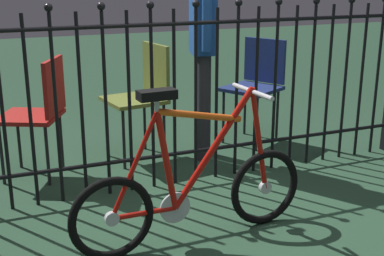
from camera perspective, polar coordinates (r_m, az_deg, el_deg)
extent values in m
plane|color=#25452F|center=(3.34, 3.62, -9.72)|extent=(20.00, 20.00, 0.00)
cylinder|color=black|center=(3.44, -19.78, 1.18)|extent=(0.02, 0.02, 1.24)
cylinder|color=black|center=(3.45, -17.12, 1.47)|extent=(0.02, 0.02, 1.24)
cylinder|color=black|center=(3.47, -14.48, 1.76)|extent=(0.02, 0.02, 1.24)
sphere|color=black|center=(3.37, -15.29, 12.46)|extent=(0.05, 0.05, 0.05)
cylinder|color=black|center=(3.49, -11.87, 2.04)|extent=(0.02, 0.02, 1.24)
cylinder|color=black|center=(3.52, -9.30, 2.31)|extent=(0.02, 0.02, 1.24)
sphere|color=black|center=(3.42, -9.81, 12.85)|extent=(0.05, 0.05, 0.05)
cylinder|color=black|center=(3.56, -6.78, 2.57)|extent=(0.02, 0.02, 1.24)
cylinder|color=black|center=(3.61, -4.32, 2.82)|extent=(0.02, 0.02, 1.24)
sphere|color=black|center=(3.51, -4.55, 13.13)|extent=(0.05, 0.05, 0.05)
cylinder|color=black|center=(3.66, -1.92, 3.06)|extent=(0.02, 0.02, 1.24)
cylinder|color=black|center=(3.72, 0.41, 3.29)|extent=(0.02, 0.02, 1.24)
sphere|color=black|center=(3.62, 0.43, 13.29)|extent=(0.05, 0.05, 0.05)
cylinder|color=black|center=(3.78, 2.66, 3.50)|extent=(0.02, 0.02, 1.24)
cylinder|color=black|center=(3.85, 4.84, 3.70)|extent=(0.02, 0.02, 1.24)
sphere|color=black|center=(3.76, 5.08, 13.35)|extent=(0.05, 0.05, 0.05)
cylinder|color=black|center=(3.93, 6.94, 3.89)|extent=(0.02, 0.02, 1.24)
cylinder|color=black|center=(4.01, 8.95, 4.07)|extent=(0.02, 0.02, 1.24)
sphere|color=black|center=(3.92, 9.38, 13.33)|extent=(0.05, 0.05, 0.05)
cylinder|color=black|center=(4.09, 10.89, 4.23)|extent=(0.02, 0.02, 1.24)
cylinder|color=black|center=(4.18, 12.74, 4.39)|extent=(0.02, 0.02, 1.24)
sphere|color=black|center=(4.10, 13.33, 13.25)|extent=(0.05, 0.05, 0.05)
cylinder|color=black|center=(4.28, 14.52, 4.53)|extent=(0.02, 0.02, 1.24)
cylinder|color=black|center=(4.37, 16.21, 4.66)|extent=(0.02, 0.02, 1.24)
sphere|color=black|center=(4.29, 16.92, 13.12)|extent=(0.05, 0.05, 0.05)
cylinder|color=black|center=(4.48, 17.84, 4.78)|extent=(0.02, 0.02, 1.24)
cylinder|color=black|center=(4.58, 19.39, 4.90)|extent=(0.02, 0.02, 1.24)
cylinder|color=black|center=(3.80, -0.66, -2.65)|extent=(3.72, 0.03, 0.03)
cylinder|color=black|center=(3.60, -0.71, 11.27)|extent=(3.72, 0.03, 0.03)
torus|color=black|center=(2.83, -8.67, -9.68)|extent=(0.47, 0.07, 0.47)
cylinder|color=silver|center=(2.83, -8.67, -9.68)|extent=(0.08, 0.03, 0.08)
torus|color=black|center=(3.21, 7.92, -6.39)|extent=(0.47, 0.07, 0.47)
cylinder|color=silver|center=(3.21, 7.92, -6.39)|extent=(0.08, 0.03, 0.08)
cylinder|color=red|center=(2.93, 2.37, -2.14)|extent=(0.51, 0.06, 0.65)
cylinder|color=#EA5914|center=(2.83, 0.89, 1.37)|extent=(0.50, 0.06, 0.14)
cylinder|color=red|center=(2.82, -2.78, -3.63)|extent=(0.13, 0.04, 0.57)
cylinder|color=red|center=(2.88, -5.18, -9.16)|extent=(0.36, 0.05, 0.04)
cylinder|color=red|center=(2.76, -6.26, -4.07)|extent=(0.29, 0.04, 0.56)
cylinder|color=red|center=(3.07, 7.26, -1.25)|extent=(0.15, 0.04, 0.63)
cylinder|color=silver|center=(2.96, 6.53, 4.13)|extent=(0.03, 0.03, 0.02)
cylinder|color=silver|center=(2.96, 6.53, 3.95)|extent=(0.05, 0.40, 0.03)
cylinder|color=silver|center=(2.71, -3.81, 2.49)|extent=(0.03, 0.03, 0.07)
cube|color=black|center=(2.70, -3.83, 3.63)|extent=(0.20, 0.10, 0.05)
cylinder|color=silver|center=(2.95, -1.84, -8.62)|extent=(0.18, 0.02, 0.18)
cylinder|color=black|center=(4.07, -7.39, -1.25)|extent=(0.02, 0.02, 0.48)
cylinder|color=black|center=(4.37, -9.22, -0.05)|extent=(0.02, 0.02, 0.48)
cylinder|color=black|center=(4.21, -3.08, -0.51)|extent=(0.02, 0.02, 0.48)
cylinder|color=black|center=(4.50, -5.15, 0.60)|extent=(0.02, 0.02, 0.48)
cube|color=olive|center=(4.22, -6.32, 3.03)|extent=(0.49, 0.49, 0.03)
cube|color=olive|center=(4.26, -3.89, 6.40)|extent=(0.09, 0.41, 0.40)
cylinder|color=black|center=(4.48, 7.00, 0.42)|extent=(0.02, 0.02, 0.47)
cylinder|color=black|center=(4.66, 3.41, 1.17)|extent=(0.02, 0.02, 0.47)
cylinder|color=black|center=(4.76, 9.21, 1.32)|extent=(0.02, 0.02, 0.47)
cylinder|color=black|center=(4.94, 5.75, 2.00)|extent=(0.02, 0.02, 0.47)
cube|color=navy|center=(4.65, 6.44, 4.25)|extent=(0.58, 0.58, 0.03)
cube|color=navy|center=(4.78, 7.87, 7.26)|extent=(0.22, 0.37, 0.39)
cylinder|color=black|center=(3.99, -19.92, -2.74)|extent=(0.02, 0.02, 0.45)
cylinder|color=black|center=(4.28, -18.23, -1.28)|extent=(0.02, 0.02, 0.45)
cylinder|color=black|center=(3.87, -15.38, -2.91)|extent=(0.02, 0.02, 0.45)
cylinder|color=black|center=(4.17, -13.97, -1.39)|extent=(0.02, 0.02, 0.45)
cube|color=#A51E19|center=(4.01, -17.16, 1.18)|extent=(0.56, 0.56, 0.03)
cube|color=#A51E19|center=(3.89, -14.71, 4.38)|extent=(0.20, 0.37, 0.40)
cylinder|color=#2D2D33|center=(4.19, 1.29, 2.11)|extent=(0.11, 0.11, 0.86)
cylinder|color=#2D2D33|center=(4.34, 0.97, 2.63)|extent=(0.11, 0.11, 0.86)
cube|color=#1E4C99|center=(4.14, 1.19, 12.23)|extent=(0.25, 0.34, 0.61)
cylinder|color=#1E4C99|center=(3.94, 1.64, 12.45)|extent=(0.08, 0.08, 0.58)
cylinder|color=#1E4C99|center=(4.34, 0.78, 12.84)|extent=(0.08, 0.08, 0.58)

